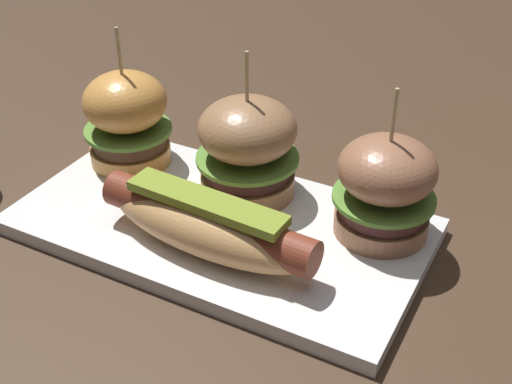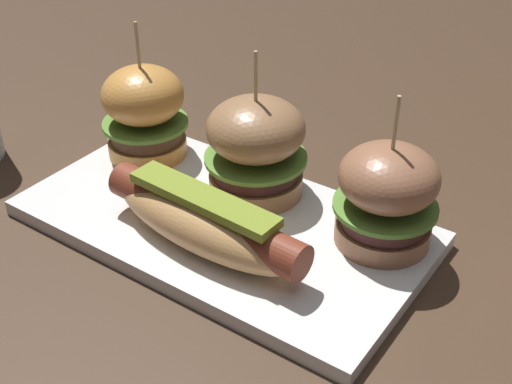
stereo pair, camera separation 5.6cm
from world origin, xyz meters
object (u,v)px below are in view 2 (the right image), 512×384
object	(u,v)px
slider_center	(259,148)
slider_right	(387,195)
slider_left	(144,111)
platter_main	(223,223)
hot_dog	(204,221)

from	to	relation	value
slider_center	slider_right	size ratio (longest dim) A/B	1.04
slider_left	platter_main	bearing A→B (deg)	-19.33
slider_left	slider_right	xyz separation A→B (m)	(0.26, 0.00, -0.00)
hot_dog	slider_right	bearing A→B (deg)	37.76
slider_left	slider_center	distance (m)	0.13
slider_right	slider_center	bearing A→B (deg)	179.57
hot_dog	slider_right	world-z (taller)	slider_right
platter_main	hot_dog	xyz separation A→B (m)	(0.01, -0.04, 0.03)
hot_dog	slider_center	xyz separation A→B (m)	(-0.01, 0.09, 0.02)
hot_dog	slider_right	size ratio (longest dim) A/B	1.47
slider_center	platter_main	bearing A→B (deg)	-93.67
platter_main	slider_left	bearing A→B (deg)	160.67
slider_left	slider_center	xyz separation A→B (m)	(0.13, 0.01, -0.00)
hot_dog	slider_right	distance (m)	0.15
hot_dog	platter_main	bearing A→B (deg)	107.24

